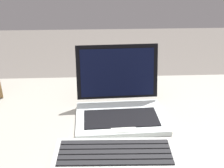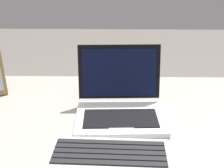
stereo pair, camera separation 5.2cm
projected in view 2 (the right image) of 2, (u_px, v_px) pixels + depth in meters
The scene contains 3 objects.
desk at pixel (137, 152), 0.92m from camera, with size 1.48×0.78×0.73m.
laptop_front at pixel (120, 104), 0.94m from camera, with size 0.29×0.25×0.21m.
external_keyboard at pixel (109, 157), 0.73m from camera, with size 0.32×0.14×0.04m.
Camera 2 is at (-0.07, -0.74, 1.23)m, focal length 45.87 mm.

